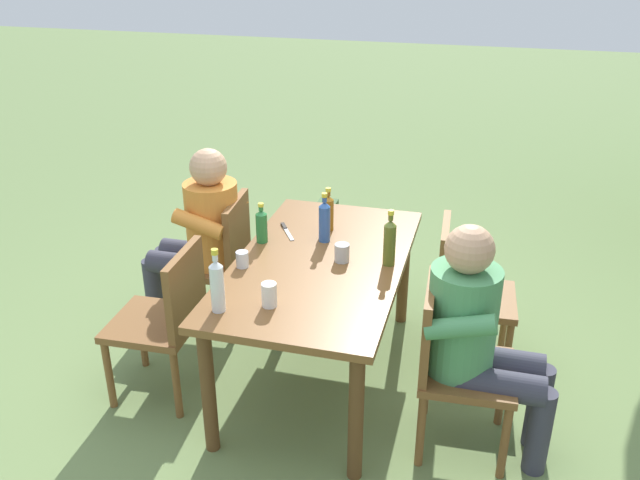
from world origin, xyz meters
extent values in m
plane|color=#6B844C|center=(0.00, 0.00, 0.00)|extent=(24.00, 24.00, 0.00)
cube|color=brown|center=(0.00, 0.00, 0.72)|extent=(1.57, 0.87, 0.04)
cylinder|color=brown|center=(-0.71, -0.36, 0.35)|extent=(0.07, 0.07, 0.70)
cylinder|color=brown|center=(0.71, -0.36, 0.35)|extent=(0.07, 0.07, 0.70)
cylinder|color=brown|center=(-0.71, 0.36, 0.35)|extent=(0.07, 0.07, 0.70)
cylinder|color=brown|center=(0.71, 0.36, 0.35)|extent=(0.07, 0.07, 0.70)
cube|color=brown|center=(0.35, 0.82, 0.43)|extent=(0.46, 0.46, 0.04)
cube|color=brown|center=(0.36, 0.62, 0.66)|extent=(0.42, 0.06, 0.42)
cylinder|color=brown|center=(0.53, 1.02, 0.21)|extent=(0.04, 0.04, 0.41)
cylinder|color=brown|center=(0.15, 1.00, 0.21)|extent=(0.04, 0.04, 0.41)
cylinder|color=brown|center=(0.55, 0.64, 0.21)|extent=(0.04, 0.04, 0.41)
cylinder|color=brown|center=(0.17, 0.62, 0.21)|extent=(0.04, 0.04, 0.41)
cube|color=brown|center=(-0.35, -0.82, 0.43)|extent=(0.48, 0.48, 0.04)
cube|color=brown|center=(-0.37, -0.62, 0.66)|extent=(0.42, 0.08, 0.42)
cylinder|color=brown|center=(-0.53, -1.02, 0.21)|extent=(0.04, 0.04, 0.41)
cylinder|color=brown|center=(-0.15, -0.99, 0.21)|extent=(0.04, 0.04, 0.41)
cylinder|color=brown|center=(-0.56, -0.64, 0.21)|extent=(0.04, 0.04, 0.41)
cylinder|color=brown|center=(-0.18, -0.61, 0.21)|extent=(0.04, 0.04, 0.41)
cube|color=brown|center=(-0.35, 0.82, 0.43)|extent=(0.46, 0.46, 0.04)
cube|color=brown|center=(-0.34, 0.62, 0.66)|extent=(0.42, 0.06, 0.42)
cylinder|color=brown|center=(-0.17, 1.02, 0.21)|extent=(0.04, 0.04, 0.41)
cylinder|color=brown|center=(-0.55, 1.00, 0.21)|extent=(0.04, 0.04, 0.41)
cylinder|color=brown|center=(-0.15, 0.64, 0.21)|extent=(0.04, 0.04, 0.41)
cylinder|color=brown|center=(-0.53, 0.62, 0.21)|extent=(0.04, 0.04, 0.41)
cube|color=brown|center=(0.35, -0.82, 0.43)|extent=(0.46, 0.46, 0.04)
cube|color=brown|center=(0.35, -0.62, 0.66)|extent=(0.42, 0.06, 0.42)
cylinder|color=brown|center=(0.17, -1.01, 0.21)|extent=(0.04, 0.04, 0.41)
cylinder|color=brown|center=(0.55, -1.00, 0.21)|extent=(0.04, 0.04, 0.41)
cylinder|color=brown|center=(0.16, -0.64, 0.21)|extent=(0.04, 0.04, 0.41)
cylinder|color=brown|center=(0.54, -0.62, 0.21)|extent=(0.04, 0.04, 0.41)
cylinder|color=#4C935B|center=(0.35, 0.77, 0.71)|extent=(0.32, 0.32, 0.52)
sphere|color=tan|center=(0.35, 0.77, 1.07)|extent=(0.22, 0.22, 0.22)
cylinder|color=#383847|center=(0.44, 0.97, 0.45)|extent=(0.14, 0.40, 0.14)
cylinder|color=#383847|center=(0.44, 1.17, 0.23)|extent=(0.11, 0.11, 0.45)
cylinder|color=#4C935B|center=(0.54, 0.77, 0.79)|extent=(0.09, 0.31, 0.16)
cylinder|color=#383847|center=(0.26, 0.97, 0.45)|extent=(0.14, 0.40, 0.14)
cylinder|color=#383847|center=(0.26, 1.17, 0.23)|extent=(0.11, 0.11, 0.45)
cylinder|color=#4C935B|center=(0.17, 0.77, 0.79)|extent=(0.09, 0.31, 0.16)
cylinder|color=orange|center=(-0.35, -0.77, 0.71)|extent=(0.32, 0.32, 0.52)
sphere|color=tan|center=(-0.35, -0.77, 1.07)|extent=(0.22, 0.22, 0.22)
cylinder|color=#383847|center=(-0.44, -0.97, 0.45)|extent=(0.14, 0.40, 0.14)
cylinder|color=#383847|center=(-0.44, -1.17, 0.23)|extent=(0.11, 0.11, 0.45)
cylinder|color=orange|center=(-0.54, -0.77, 0.79)|extent=(0.09, 0.31, 0.16)
cylinder|color=#383847|center=(-0.26, -0.97, 0.45)|extent=(0.14, 0.40, 0.14)
cylinder|color=#383847|center=(-0.26, -1.17, 0.23)|extent=(0.11, 0.11, 0.45)
cylinder|color=orange|center=(-0.17, -0.77, 0.79)|extent=(0.09, 0.31, 0.16)
cylinder|color=white|center=(0.61, -0.32, 0.85)|extent=(0.06, 0.06, 0.23)
cone|color=white|center=(0.61, -0.32, 0.98)|extent=(0.06, 0.06, 0.03)
cylinder|color=white|center=(0.61, -0.32, 1.01)|extent=(0.03, 0.03, 0.03)
cylinder|color=yellow|center=(0.61, -0.32, 1.04)|extent=(0.03, 0.03, 0.03)
cylinder|color=#996019|center=(-0.39, -0.06, 0.83)|extent=(0.06, 0.06, 0.19)
cone|color=#996019|center=(-0.39, -0.06, 0.94)|extent=(0.06, 0.06, 0.03)
cylinder|color=#996019|center=(-0.39, -0.06, 0.96)|extent=(0.03, 0.03, 0.03)
cylinder|color=yellow|center=(-0.39, -0.06, 0.99)|extent=(0.03, 0.03, 0.02)
cylinder|color=#2D56A3|center=(-0.24, -0.04, 0.84)|extent=(0.06, 0.06, 0.21)
cone|color=#2D56A3|center=(-0.24, -0.04, 0.96)|extent=(0.06, 0.06, 0.03)
cylinder|color=#2D56A3|center=(-0.24, -0.04, 0.99)|extent=(0.03, 0.03, 0.03)
cylinder|color=yellow|center=(-0.24, -0.04, 1.01)|extent=(0.03, 0.03, 0.02)
cylinder|color=#287A38|center=(-0.14, -0.37, 0.82)|extent=(0.06, 0.06, 0.17)
cone|color=#287A38|center=(-0.14, -0.37, 0.92)|extent=(0.06, 0.06, 0.02)
cylinder|color=#287A38|center=(-0.14, -0.37, 0.94)|extent=(0.03, 0.03, 0.02)
cylinder|color=yellow|center=(-0.14, -0.37, 0.96)|extent=(0.03, 0.03, 0.02)
cylinder|color=#566623|center=(-0.05, 0.36, 0.85)|extent=(0.06, 0.06, 0.22)
cone|color=#566623|center=(-0.05, 0.36, 0.97)|extent=(0.06, 0.06, 0.03)
cylinder|color=#566623|center=(-0.05, 0.36, 1.00)|extent=(0.03, 0.03, 0.03)
cylinder|color=yellow|center=(-0.05, 0.36, 1.03)|extent=(0.03, 0.03, 0.02)
cylinder|color=white|center=(0.51, -0.11, 0.80)|extent=(0.07, 0.07, 0.12)
cylinder|color=silver|center=(0.17, -0.37, 0.78)|extent=(0.07, 0.07, 0.08)
cylinder|color=#B2B7BC|center=(-0.02, 0.11, 0.79)|extent=(0.08, 0.08, 0.10)
cube|color=silver|center=(-0.27, -0.26, 0.74)|extent=(0.16, 0.11, 0.01)
cube|color=black|center=(-0.36, -0.32, 0.74)|extent=(0.08, 0.06, 0.01)
cube|color=#47663D|center=(-1.38, -0.34, 0.23)|extent=(0.33, 0.14, 0.46)
cube|color=#395130|center=(-1.38, -0.44, 0.15)|extent=(0.23, 0.06, 0.20)
cube|color=maroon|center=(-1.22, -0.40, 0.22)|extent=(0.33, 0.15, 0.44)
cube|color=maroon|center=(-1.22, -0.50, 0.14)|extent=(0.23, 0.06, 0.19)
camera|label=1|loc=(3.03, 0.82, 2.34)|focal=37.49mm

